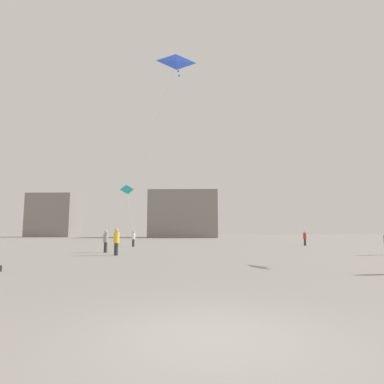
% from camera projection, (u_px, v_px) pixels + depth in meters
% --- Properties ---
extents(ground_plane, '(300.00, 300.00, 0.00)m').
position_uv_depth(ground_plane, '(212.00, 337.00, 5.02)').
color(ground_plane, gray).
extents(person_in_grey, '(0.37, 0.37, 1.70)m').
position_uv_depth(person_in_grey, '(106.00, 240.00, 24.63)').
color(person_in_grey, '#2D2D33').
rests_on(person_in_grey, ground_plane).
extents(person_in_red, '(0.35, 0.35, 1.63)m').
position_uv_depth(person_in_red, '(305.00, 238.00, 36.37)').
color(person_in_red, '#2D2D33').
rests_on(person_in_red, ground_plane).
extents(person_in_yellow, '(0.39, 0.39, 1.80)m').
position_uv_depth(person_in_yellow, '(116.00, 241.00, 21.80)').
color(person_in_yellow, '#2D2D33').
rests_on(person_in_yellow, ground_plane).
extents(person_in_white, '(0.37, 0.37, 1.68)m').
position_uv_depth(person_in_white, '(133.00, 238.00, 33.79)').
color(person_in_white, '#2D2D33').
rests_on(person_in_white, ground_plane).
extents(kite_cyan_delta, '(1.54, 1.04, 5.17)m').
position_uv_depth(kite_cyan_delta, '(127.00, 190.00, 35.08)').
color(kite_cyan_delta, '#1EB2C6').
extents(kite_cobalt_delta, '(5.00, 5.41, 10.28)m').
position_uv_depth(kite_cobalt_delta, '(175.00, 65.00, 18.14)').
color(kite_cobalt_delta, blue).
extents(building_left_hall, '(12.50, 10.08, 11.73)m').
position_uv_depth(building_left_hall, '(54.00, 216.00, 89.24)').
color(building_left_hall, gray).
rests_on(building_left_hall, ground_plane).
extents(building_centre_hall, '(17.42, 16.36, 11.54)m').
position_uv_depth(building_centre_hall, '(184.00, 215.00, 83.63)').
color(building_centre_hall, gray).
rests_on(building_centre_hall, ground_plane).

